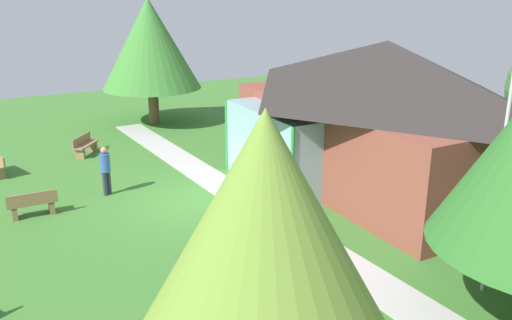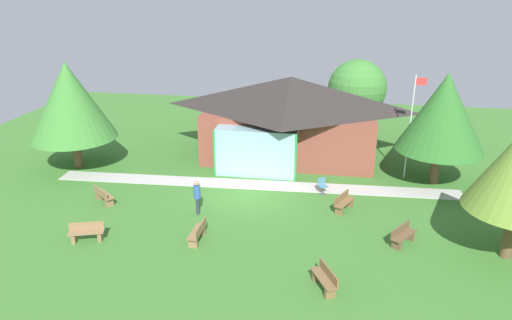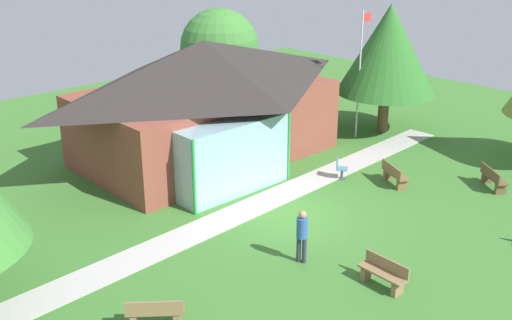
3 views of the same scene
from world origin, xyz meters
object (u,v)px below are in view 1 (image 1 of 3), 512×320
bench_front_center (33,205)px  bench_mid_right (241,259)px  visitor_strolling_lawn (105,167)px  tree_west_hedge (150,44)px  flagpole (502,159)px  patio_chair_lawn_spare (280,227)px  tree_far_east (264,291)px  pavilion (379,111)px  bench_mid_left (85,146)px

bench_front_center → bench_mid_right: 7.53m
visitor_strolling_lawn → tree_west_hedge: size_ratio=0.27×
flagpole → patio_chair_lawn_spare: 6.17m
bench_mid_right → flagpole: bearing=169.5°
visitor_strolling_lawn → tree_far_east: 14.10m
pavilion → bench_mid_left: size_ratio=8.00×
flagpole → tree_west_hedge: size_ratio=0.94×
patio_chair_lawn_spare → tree_west_hedge: size_ratio=0.13×
bench_mid_left → patio_chair_lawn_spare: (11.06, 3.09, 0.01)m
visitor_strolling_lawn → tree_west_hedge: bearing=36.8°
bench_mid_right → bench_mid_left: bearing=-57.9°
patio_chair_lawn_spare → tree_west_hedge: 15.40m
tree_far_east → bench_front_center: bearing=-175.7°
bench_mid_right → tree_west_hedge: tree_west_hedge is taller
bench_front_center → visitor_strolling_lawn: size_ratio=0.87×
flagpole → pavilion: bearing=159.0°
bench_front_center → bench_mid_right: size_ratio=0.98×
pavilion → flagpole: (7.08, -2.71, 0.63)m
flagpole → bench_front_center: 13.51m
bench_mid_left → visitor_strolling_lawn: visitor_strolling_lawn is taller
pavilion → tree_far_east: tree_far_east is taller
tree_far_east → patio_chair_lawn_spare: bearing=147.4°
flagpole → bench_mid_left: flagpole is taller
bench_front_center → flagpole: bearing=-46.6°
visitor_strolling_lawn → tree_far_east: tree_far_east is taller
flagpole → bench_mid_right: 6.55m
bench_mid_right → visitor_strolling_lawn: size_ratio=0.89×
bench_mid_left → bench_mid_right: size_ratio=0.93×
flagpole → bench_front_center: (-9.82, -8.81, -2.91)m
flagpole → visitor_strolling_lawn: size_ratio=3.46×
bench_front_center → tree_far_east: size_ratio=0.26×
bench_mid_left → bench_mid_right: same height
bench_front_center → tree_far_east: bearing=-84.2°
bench_front_center → patio_chair_lawn_spare: (5.19, 5.94, 0.01)m
bench_mid_left → tree_west_hedge: tree_west_hedge is taller
bench_mid_right → patio_chair_lawn_spare: patio_chair_lawn_spare is taller
visitor_strolling_lawn → tree_far_east: bearing=-121.7°
bench_mid_left → tree_west_hedge: size_ratio=0.22×
pavilion → visitor_strolling_lawn: 9.80m
bench_mid_left → visitor_strolling_lawn: (5.12, -0.34, 0.62)m
bench_mid_left → visitor_strolling_lawn: bearing=35.9°
tree_west_hedge → visitor_strolling_lawn: bearing=-27.8°
patio_chair_lawn_spare → tree_far_east: (7.76, -4.96, 3.62)m
pavilion → bench_front_center: pavilion is taller
bench_mid_right → tree_far_east: tree_far_east is taller
bench_front_center → bench_mid_right: same height
pavilion → bench_front_center: (-2.74, -11.52, -2.27)m
pavilion → bench_mid_left: bearing=-134.8°
flagpole → visitor_strolling_lawn: (-10.56, -6.30, -2.29)m
flagpole → patio_chair_lawn_spare: (-4.63, -2.87, -2.89)m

